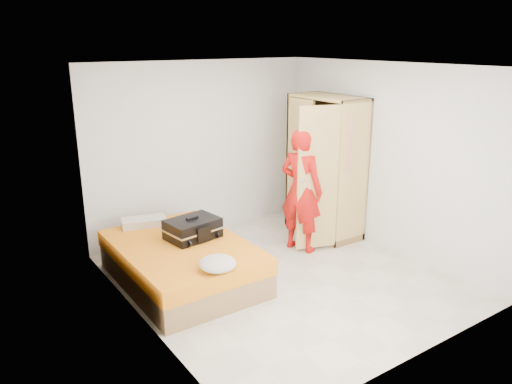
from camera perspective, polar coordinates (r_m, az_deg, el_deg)
room at (r=5.90m, az=3.12°, el=1.52°), size 4.00×4.02×2.60m
bed at (r=6.25m, az=-8.40°, el=-7.96°), size 1.42×2.02×0.50m
wardrobe at (r=7.52m, az=7.86°, el=2.43°), size 1.15×1.20×2.10m
person at (r=6.93m, az=5.18°, el=0.19°), size 0.61×0.74×1.75m
suitcase at (r=6.26m, az=-7.23°, el=-4.18°), size 0.70×0.56×0.28m
round_cushion at (r=5.41m, az=-4.42°, el=-8.15°), size 0.40×0.40×0.15m
pillow at (r=6.82m, az=-12.71°, el=-3.33°), size 0.62×0.42×0.10m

